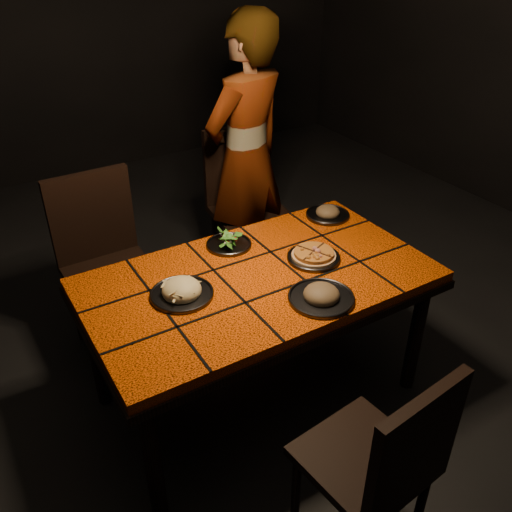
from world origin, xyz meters
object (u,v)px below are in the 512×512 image
dining_table (259,289)px  plate_pasta (182,291)px  diner (246,159)px  plate_pizza (314,256)px  chair_near (384,460)px  chair_far_left (103,253)px  chair_far_right (245,196)px

dining_table → plate_pasta: bearing=173.9°
diner → plate_pasta: size_ratio=6.28×
plate_pizza → chair_near: bearing=-111.5°
chair_near → diner: bearing=-112.7°
dining_table → plate_pizza: plate_pizza is taller
chair_far_left → plate_pizza: size_ratio=3.59×
chair_near → chair_far_right: (0.60, 2.01, 0.06)m
diner → chair_near: bearing=56.1°
diner → plate_pasta: diner is taller
plate_pasta → diner: bearing=47.0°
dining_table → chair_far_left: (-0.49, 0.84, -0.08)m
plate_pasta → chair_far_left: bearing=98.6°
dining_table → chair_near: (-0.07, -0.95, -0.14)m
chair_near → plate_pizza: size_ratio=3.27×
chair_near → chair_far_left: chair_far_left is taller
chair_far_left → plate_pasta: size_ratio=3.64×
chair_far_right → chair_near: bearing=-99.9°
dining_table → chair_near: chair_near is taller
plate_pizza → diner: bearing=78.1°
chair_far_left → plate_pizza: bearing=-48.5°
dining_table → chair_far_right: size_ratio=1.56×
plate_pizza → plate_pasta: bearing=175.4°
plate_pizza → chair_far_right: bearing=77.6°
chair_near → plate_pizza: 1.04m
chair_far_right → plate_pizza: (-0.23, -1.07, 0.17)m
chair_far_left → diner: (1.01, 0.15, 0.30)m
dining_table → chair_far_left: chair_far_left is taller
dining_table → diner: (0.51, 0.99, 0.21)m
diner → plate_pizza: size_ratio=6.18×
diner → plate_pizza: diner is taller
chair_far_right → plate_pasta: bearing=-125.1°
dining_table → chair_far_left: bearing=120.3°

